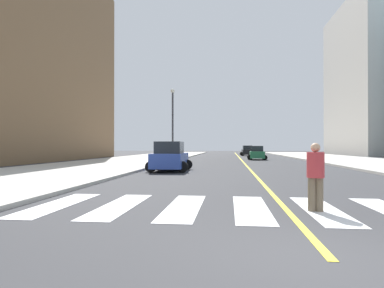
{
  "coord_description": "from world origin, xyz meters",
  "views": [
    {
      "loc": [
        -1.49,
        -4.94,
        1.66
      ],
      "look_at": [
        -5.07,
        27.33,
        1.86
      ],
      "focal_mm": 31.09,
      "sensor_mm": 36.0,
      "label": 1
    }
  ],
  "objects_px": {
    "pedestrian_crossing": "(316,174)",
    "street_lamp": "(173,118)",
    "car_black_nearest": "(247,151)",
    "car_blue_third": "(170,157)",
    "car_green_second": "(257,153)"
  },
  "relations": [
    {
      "from": "pedestrian_crossing",
      "to": "street_lamp",
      "type": "distance_m",
      "value": 29.3
    },
    {
      "from": "car_black_nearest",
      "to": "pedestrian_crossing",
      "type": "height_order",
      "value": "car_black_nearest"
    },
    {
      "from": "car_blue_third",
      "to": "street_lamp",
      "type": "xyz_separation_m",
      "value": [
        -2.34,
        14.76,
        3.86
      ]
    },
    {
      "from": "car_blue_third",
      "to": "street_lamp",
      "type": "bearing_deg",
      "value": 98.23
    },
    {
      "from": "car_black_nearest",
      "to": "car_green_second",
      "type": "relative_size",
      "value": 1.04
    },
    {
      "from": "car_black_nearest",
      "to": "pedestrian_crossing",
      "type": "xyz_separation_m",
      "value": [
        -0.97,
        -49.01,
        0.14
      ]
    },
    {
      "from": "car_black_nearest",
      "to": "street_lamp",
      "type": "distance_m",
      "value": 23.52
    },
    {
      "from": "car_blue_third",
      "to": "pedestrian_crossing",
      "type": "distance_m",
      "value": 14.39
    },
    {
      "from": "car_blue_third",
      "to": "pedestrian_crossing",
      "type": "height_order",
      "value": "car_blue_third"
    },
    {
      "from": "car_green_second",
      "to": "pedestrian_crossing",
      "type": "relative_size",
      "value": 2.2
    },
    {
      "from": "car_black_nearest",
      "to": "car_blue_third",
      "type": "xyz_separation_m",
      "value": [
        -7.05,
        -35.97,
        0.09
      ]
    },
    {
      "from": "street_lamp",
      "to": "car_black_nearest",
      "type": "bearing_deg",
      "value": 66.13
    },
    {
      "from": "car_blue_third",
      "to": "pedestrian_crossing",
      "type": "bearing_deg",
      "value": -65.77
    },
    {
      "from": "car_black_nearest",
      "to": "street_lamp",
      "type": "bearing_deg",
      "value": 64.71
    },
    {
      "from": "car_green_second",
      "to": "street_lamp",
      "type": "relative_size",
      "value": 0.49
    }
  ]
}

